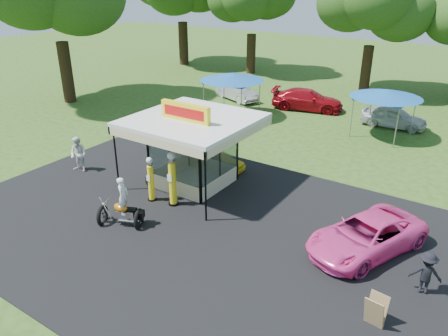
{
  "coord_description": "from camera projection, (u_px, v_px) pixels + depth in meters",
  "views": [
    {
      "loc": [
        9.9,
        -10.19,
        9.48
      ],
      "look_at": [
        0.41,
        4.0,
        1.82
      ],
      "focal_mm": 35.0,
      "sensor_mm": 36.0,
      "label": 1
    }
  ],
  "objects": [
    {
      "name": "ground",
      "position": [
        157.0,
        245.0,
        16.63
      ],
      "size": [
        120.0,
        120.0,
        0.0
      ],
      "primitive_type": "plane",
      "color": "#2E4B17",
      "rests_on": "ground"
    },
    {
      "name": "asphalt_apron",
      "position": [
        189.0,
        221.0,
        18.14
      ],
      "size": [
        20.0,
        14.0,
        0.04
      ],
      "primitive_type": "cube",
      "color": "black",
      "rests_on": "ground"
    },
    {
      "name": "gas_station_kiosk",
      "position": [
        193.0,
        150.0,
        20.71
      ],
      "size": [
        5.4,
        5.4,
        4.18
      ],
      "color": "white",
      "rests_on": "ground"
    },
    {
      "name": "gas_pump_left",
      "position": [
        151.0,
        180.0,
        19.44
      ],
      "size": [
        0.4,
        0.4,
        2.13
      ],
      "color": "black",
      "rests_on": "ground"
    },
    {
      "name": "gas_pump_right",
      "position": [
        172.0,
        180.0,
        18.99
      ],
      "size": [
        0.47,
        0.47,
        2.54
      ],
      "color": "black",
      "rests_on": "ground"
    },
    {
      "name": "motorcycle",
      "position": [
        123.0,
        207.0,
        17.57
      ],
      "size": [
        1.97,
        1.5,
        2.24
      ],
      "rotation": [
        0.0,
        0.0,
        0.41
      ],
      "color": "black",
      "rests_on": "ground"
    },
    {
      "name": "spare_tires",
      "position": [
        151.0,
        180.0,
        21.04
      ],
      "size": [
        0.8,
        0.55,
        0.66
      ],
      "rotation": [
        0.0,
        0.0,
        0.15
      ],
      "color": "black",
      "rests_on": "ground"
    },
    {
      "name": "a_frame_sign",
      "position": [
        375.0,
        311.0,
        12.63
      ],
      "size": [
        0.6,
        0.57,
        1.02
      ],
      "rotation": [
        0.0,
        0.0,
        -0.12
      ],
      "color": "#593819",
      "rests_on": "ground"
    },
    {
      "name": "kiosk_car",
      "position": [
        220.0,
        160.0,
        22.91
      ],
      "size": [
        2.82,
        1.13,
        0.96
      ],
      "primitive_type": "imported",
      "rotation": [
        0.0,
        0.0,
        1.57
      ],
      "color": "yellow",
      "rests_on": "ground"
    },
    {
      "name": "pink_sedan",
      "position": [
        366.0,
        235.0,
        16.0
      ],
      "size": [
        3.96,
        5.34,
        1.35
      ],
      "primitive_type": "imported",
      "rotation": [
        0.0,
        0.0,
        -0.4
      ],
      "color": "#FF45A5",
      "rests_on": "ground"
    },
    {
      "name": "spectator_west",
      "position": [
        78.0,
        154.0,
        22.43
      ],
      "size": [
        0.98,
        0.81,
        1.87
      ],
      "primitive_type": "imported",
      "rotation": [
        0.0,
        0.0,
        0.12
      ],
      "color": "white",
      "rests_on": "ground"
    },
    {
      "name": "spectator_east_a",
      "position": [
        426.0,
        273.0,
        13.84
      ],
      "size": [
        1.1,
        0.79,
        1.53
      ],
      "primitive_type": "imported",
      "rotation": [
        0.0,
        0.0,
        3.39
      ],
      "color": "black",
      "rests_on": "ground"
    },
    {
      "name": "bg_car_a",
      "position": [
        237.0,
        92.0,
        35.26
      ],
      "size": [
        4.35,
        2.84,
        1.36
      ],
      "primitive_type": "imported",
      "rotation": [
        0.0,
        0.0,
        1.2
      ],
      "color": "beige",
      "rests_on": "ground"
    },
    {
      "name": "bg_car_b",
      "position": [
        307.0,
        100.0,
        32.73
      ],
      "size": [
        5.64,
        3.34,
        1.53
      ],
      "primitive_type": "imported",
      "rotation": [
        0.0,
        0.0,
        1.81
      ],
      "color": "#9D0C14",
      "rests_on": "ground"
    },
    {
      "name": "bg_car_c",
      "position": [
        394.0,
        117.0,
        29.03
      ],
      "size": [
        4.22,
        1.85,
        1.42
      ],
      "primitive_type": "imported",
      "rotation": [
        0.0,
        0.0,
        1.61
      ],
      "color": "silver",
      "rests_on": "ground"
    },
    {
      "name": "tent_west",
      "position": [
        232.0,
        77.0,
        30.32
      ],
      "size": [
        4.51,
        4.51,
        3.15
      ],
      "rotation": [
        0.0,
        0.0,
        0.09
      ],
      "color": "gray",
      "rests_on": "ground"
    },
    {
      "name": "tent_east",
      "position": [
        386.0,
        94.0,
        26.57
      ],
      "size": [
        4.32,
        4.32,
        3.02
      ],
      "rotation": [
        0.0,
        0.0,
        -0.12
      ],
      "color": "gray",
      "rests_on": "ground"
    },
    {
      "name": "oak_far_b",
      "position": [
        252.0,
        2.0,
        42.37
      ],
      "size": [
        8.98,
        8.98,
        10.71
      ],
      "color": "black",
      "rests_on": "ground"
    },
    {
      "name": "oak_far_c",
      "position": [
        375.0,
        5.0,
        34.79
      ],
      "size": [
        9.49,
        9.49,
        11.19
      ],
      "color": "black",
      "rests_on": "ground"
    }
  ]
}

